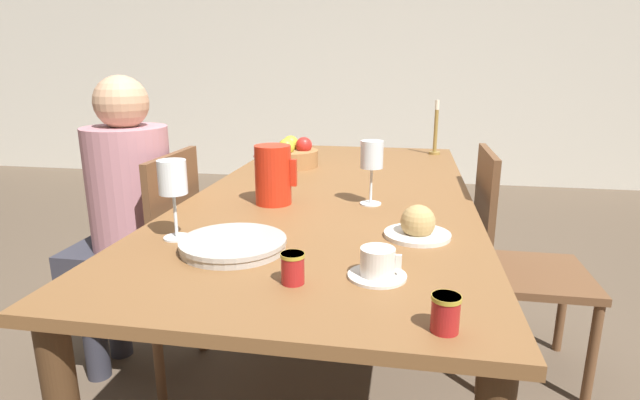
% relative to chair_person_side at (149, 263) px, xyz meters
% --- Properties ---
extents(ground_plane, '(20.00, 20.00, 0.00)m').
position_rel_chair_person_side_xyz_m(ground_plane, '(0.68, 0.19, -0.47)').
color(ground_plane, brown).
extents(wall_back, '(10.00, 0.06, 2.60)m').
position_rel_chair_person_side_xyz_m(wall_back, '(0.68, 3.65, 0.83)').
color(wall_back, beige).
rests_on(wall_back, ground_plane).
extents(dining_table, '(0.99, 2.13, 0.74)m').
position_rel_chair_person_side_xyz_m(dining_table, '(0.68, 0.19, 0.18)').
color(dining_table, brown).
rests_on(dining_table, ground_plane).
extents(chair_person_side, '(0.42, 0.42, 0.89)m').
position_rel_chair_person_side_xyz_m(chair_person_side, '(0.00, 0.00, 0.00)').
color(chair_person_side, brown).
rests_on(chair_person_side, ground_plane).
extents(chair_opposite, '(0.42, 0.42, 0.89)m').
position_rel_chair_person_side_xyz_m(chair_opposite, '(1.37, 0.27, 0.00)').
color(chair_opposite, brown).
rests_on(chair_opposite, ground_plane).
extents(person_seated, '(0.39, 0.41, 1.16)m').
position_rel_chair_person_side_xyz_m(person_seated, '(-0.09, 0.02, 0.21)').
color(person_seated, '#33333D').
rests_on(person_seated, ground_plane).
extents(red_pitcher, '(0.15, 0.12, 0.20)m').
position_rel_chair_person_side_xyz_m(red_pitcher, '(0.50, -0.02, 0.37)').
color(red_pitcher, red).
rests_on(red_pitcher, dining_table).
extents(wine_glass_water, '(0.08, 0.08, 0.22)m').
position_rel_chair_person_side_xyz_m(wine_glass_water, '(0.83, 0.03, 0.43)').
color(wine_glass_water, white).
rests_on(wine_glass_water, dining_table).
extents(wine_glass_juice, '(0.08, 0.08, 0.22)m').
position_rel_chair_person_side_xyz_m(wine_glass_juice, '(0.33, -0.41, 0.42)').
color(wine_glass_juice, white).
rests_on(wine_glass_juice, dining_table).
extents(teacup_near_person, '(0.13, 0.13, 0.07)m').
position_rel_chair_person_side_xyz_m(teacup_near_person, '(0.89, -0.58, 0.29)').
color(teacup_near_person, silver).
rests_on(teacup_near_person, dining_table).
extents(serving_tray, '(0.27, 0.27, 0.03)m').
position_rel_chair_person_side_xyz_m(serving_tray, '(0.52, -0.47, 0.28)').
color(serving_tray, '#B7B2A8').
rests_on(serving_tray, dining_table).
extents(bread_plate, '(0.18, 0.18, 0.10)m').
position_rel_chair_person_side_xyz_m(bread_plate, '(0.98, -0.29, 0.30)').
color(bread_plate, silver).
rests_on(bread_plate, dining_table).
extents(jam_jar_amber, '(0.05, 0.05, 0.07)m').
position_rel_chair_person_side_xyz_m(jam_jar_amber, '(1.03, -0.79, 0.30)').
color(jam_jar_amber, '#A81E1E').
rests_on(jam_jar_amber, dining_table).
extents(jam_jar_red, '(0.05, 0.05, 0.07)m').
position_rel_chair_person_side_xyz_m(jam_jar_red, '(0.71, -0.64, 0.30)').
color(jam_jar_red, '#A81E1E').
rests_on(jam_jar_red, dining_table).
extents(fruit_bowl, '(0.24, 0.24, 0.14)m').
position_rel_chair_person_side_xyz_m(fruit_bowl, '(0.42, 0.63, 0.32)').
color(fruit_bowl, '#9E6B3D').
rests_on(fruit_bowl, dining_table).
extents(candlestick_tall, '(0.06, 0.06, 0.28)m').
position_rel_chair_person_side_xyz_m(candlestick_tall, '(1.09, 1.08, 0.37)').
color(candlestick_tall, olive).
rests_on(candlestick_tall, dining_table).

